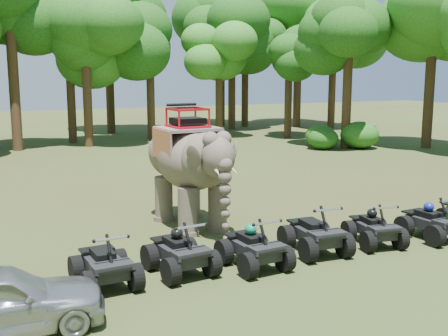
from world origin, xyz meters
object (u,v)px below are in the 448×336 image
(atv_5, at_px, (432,217))
(elephant, at_px, (189,166))
(atv_0, at_px, (105,258))
(atv_3, at_px, (315,228))
(atv_4, at_px, (374,223))
(atv_2, at_px, (254,242))
(atv_1, at_px, (180,246))

(atv_5, bearing_deg, elephant, 139.92)
(atv_0, distance_m, atv_5, 9.01)
(atv_3, relative_size, atv_4, 1.11)
(atv_0, xyz_separation_m, atv_2, (3.47, -0.26, 0.01))
(atv_3, bearing_deg, elephant, 120.90)
(atv_1, bearing_deg, atv_5, -9.79)
(atv_3, bearing_deg, atv_0, -176.52)
(elephant, height_order, atv_2, elephant)
(atv_1, relative_size, atv_2, 1.01)
(atv_4, height_order, atv_5, atv_5)
(atv_1, distance_m, atv_5, 7.27)
(atv_2, height_order, atv_3, atv_3)
(atv_1, distance_m, atv_3, 3.64)
(elephant, distance_m, atv_3, 4.41)
(atv_4, bearing_deg, atv_3, -174.14)
(atv_0, height_order, atv_3, atv_3)
(atv_2, xyz_separation_m, atv_3, (1.92, 0.32, 0.02))
(atv_4, bearing_deg, elephant, 143.22)
(atv_5, bearing_deg, atv_3, 171.05)
(atv_0, height_order, atv_5, atv_0)
(atv_1, xyz_separation_m, atv_3, (3.64, -0.04, 0.02))
(atv_0, height_order, atv_4, atv_0)
(atv_0, xyz_separation_m, atv_5, (9.01, -0.23, -0.01))
(atv_2, bearing_deg, atv_0, 170.45)
(elephant, bearing_deg, atv_2, -92.66)
(atv_3, height_order, atv_5, atv_3)
(elephant, distance_m, atv_2, 4.24)
(atv_2, bearing_deg, atv_1, 162.87)
(atv_0, relative_size, atv_2, 0.99)
(elephant, relative_size, atv_0, 2.54)
(atv_0, relative_size, atv_3, 0.95)
(atv_1, bearing_deg, elephant, 59.06)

